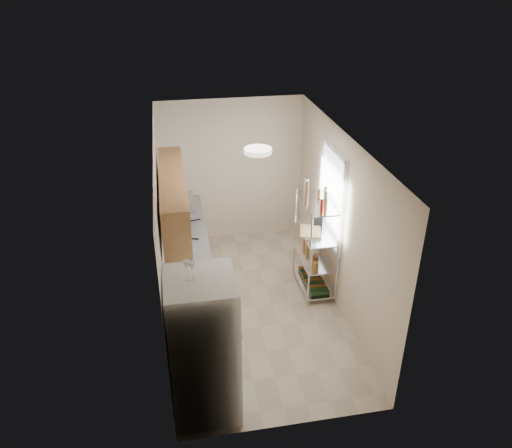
{
  "coord_description": "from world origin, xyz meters",
  "views": [
    {
      "loc": [
        -1.06,
        -5.94,
        4.63
      ],
      "look_at": [
        0.08,
        0.25,
        1.27
      ],
      "focal_mm": 35.0,
      "sensor_mm": 36.0,
      "label": 1
    }
  ],
  "objects_px": {
    "frying_pan_large": "(179,238)",
    "cutting_board": "(310,231)",
    "espresso_machine": "(318,216)",
    "refrigerator": "(204,347)",
    "rice_cooker": "(182,239)"
  },
  "relations": [
    {
      "from": "frying_pan_large",
      "to": "rice_cooker",
      "type": "bearing_deg",
      "value": -62.31
    },
    {
      "from": "rice_cooker",
      "to": "frying_pan_large",
      "type": "bearing_deg",
      "value": 101.56
    },
    {
      "from": "rice_cooker",
      "to": "cutting_board",
      "type": "distance_m",
      "value": 1.91
    },
    {
      "from": "refrigerator",
      "to": "rice_cooker",
      "type": "distance_m",
      "value": 2.23
    },
    {
      "from": "frying_pan_large",
      "to": "cutting_board",
      "type": "xyz_separation_m",
      "value": [
        1.94,
        -0.33,
        0.1
      ]
    },
    {
      "from": "rice_cooker",
      "to": "frying_pan_large",
      "type": "relative_size",
      "value": 1.01
    },
    {
      "from": "frying_pan_large",
      "to": "espresso_machine",
      "type": "height_order",
      "value": "espresso_machine"
    },
    {
      "from": "rice_cooker",
      "to": "refrigerator",
      "type": "bearing_deg",
      "value": -86.99
    },
    {
      "from": "frying_pan_large",
      "to": "espresso_machine",
      "type": "xyz_separation_m",
      "value": [
        2.12,
        -0.09,
        0.23
      ]
    },
    {
      "from": "refrigerator",
      "to": "cutting_board",
      "type": "distance_m",
      "value": 2.74
    },
    {
      "from": "refrigerator",
      "to": "frying_pan_large",
      "type": "relative_size",
      "value": 6.64
    },
    {
      "from": "espresso_machine",
      "to": "frying_pan_large",
      "type": "bearing_deg",
      "value": -166.17
    },
    {
      "from": "refrigerator",
      "to": "espresso_machine",
      "type": "height_order",
      "value": "refrigerator"
    },
    {
      "from": "refrigerator",
      "to": "espresso_machine",
      "type": "xyz_separation_m",
      "value": [
        1.96,
        2.32,
        0.26
      ]
    },
    {
      "from": "refrigerator",
      "to": "espresso_machine",
      "type": "distance_m",
      "value": 3.05
    }
  ]
}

